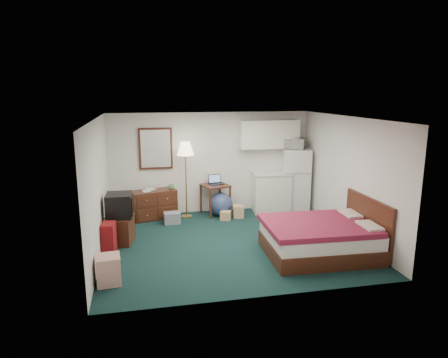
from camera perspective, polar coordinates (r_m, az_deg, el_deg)
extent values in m
cube|color=black|center=(8.20, 0.91, -9.01)|extent=(5.00, 4.50, 0.01)
cube|color=silver|center=(7.65, 0.98, 8.71)|extent=(5.00, 4.50, 0.01)
cube|color=silver|center=(9.99, -1.90, 2.35)|extent=(5.00, 0.01, 2.50)
cube|color=silver|center=(5.73, 5.93, -5.35)|extent=(5.00, 0.01, 2.50)
cube|color=silver|center=(7.69, -17.56, -1.28)|extent=(0.01, 4.50, 2.50)
cube|color=silver|center=(8.71, 17.19, 0.31)|extent=(0.01, 4.50, 2.50)
sphere|color=navy|center=(9.80, -0.46, -3.62)|extent=(0.59, 0.59, 0.58)
imported|color=silver|center=(10.11, 10.09, 5.17)|extent=(0.55, 0.48, 0.33)
imported|color=tan|center=(9.54, -11.57, -1.09)|extent=(0.17, 0.04, 0.24)
imported|color=tan|center=(9.64, -10.95, -0.88)|extent=(0.18, 0.11, 0.25)
imported|color=#5A914D|center=(9.67, -7.54, -1.06)|extent=(0.14, 0.11, 0.14)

